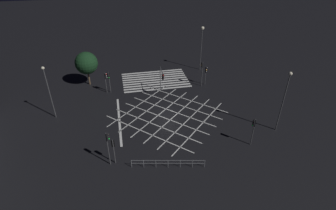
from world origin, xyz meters
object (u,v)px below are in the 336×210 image
(traffic_light_median_south, at_px, (162,77))
(traffic_light_ne_main, at_px, (108,142))
(traffic_light_sw_cross, at_px, (206,72))
(traffic_light_se_cross, at_px, (109,78))
(street_lamp_east, at_px, (48,86))
(street_lamp_far, at_px, (202,37))
(traffic_light_ne_cross, at_px, (113,146))
(traffic_light_nw_main, at_px, (253,127))
(street_tree_near, at_px, (86,63))
(street_lamp_west, at_px, (285,93))
(traffic_light_sw_main, at_px, (202,69))
(traffic_light_se_main, at_px, (106,79))

(traffic_light_median_south, bearing_deg, traffic_light_ne_main, -30.16)
(traffic_light_sw_cross, bearing_deg, traffic_light_se_cross, -91.80)
(street_lamp_east, distance_m, street_lamp_far, 27.90)
(traffic_light_ne_cross, distance_m, traffic_light_nw_main, 16.38)
(traffic_light_ne_cross, relative_size, street_lamp_east, 0.42)
(traffic_light_ne_main, bearing_deg, traffic_light_nw_main, -0.21)
(traffic_light_ne_cross, relative_size, traffic_light_sw_cross, 0.98)
(traffic_light_median_south, distance_m, traffic_light_ne_main, 17.06)
(traffic_light_ne_cross, height_order, street_tree_near, street_tree_near)
(traffic_light_ne_cross, xyz_separation_m, street_lamp_east, (8.03, -10.96, 2.63))
(street_lamp_west, bearing_deg, traffic_light_sw_main, -67.29)
(traffic_light_sw_main, bearing_deg, traffic_light_ne_main, 45.83)
(traffic_light_ne_cross, bearing_deg, traffic_light_se_main, 2.43)
(street_lamp_west, xyz_separation_m, street_tree_near, (24.91, -18.68, -1.59))
(traffic_light_ne_main, height_order, street_lamp_east, street_lamp_east)
(traffic_light_ne_main, distance_m, street_lamp_east, 13.58)
(traffic_light_median_south, bearing_deg, traffic_light_nw_main, 29.21)
(street_lamp_far, bearing_deg, traffic_light_sw_cross, 80.40)
(traffic_light_sw_main, relative_size, traffic_light_se_main, 1.25)
(traffic_light_se_cross, xyz_separation_m, street_lamp_west, (-21.37, 14.94, 3.03))
(traffic_light_ne_main, relative_size, street_lamp_east, 0.56)
(traffic_light_se_main, distance_m, street_lamp_west, 26.74)
(traffic_light_se_cross, distance_m, traffic_light_ne_main, 17.02)
(street_lamp_far, bearing_deg, traffic_light_ne_main, 52.36)
(traffic_light_se_cross, bearing_deg, street_tree_near, -136.57)
(street_tree_near, bearing_deg, traffic_light_se_main, 129.82)
(traffic_light_sw_cross, bearing_deg, street_tree_near, -102.09)
(traffic_light_sw_cross, xyz_separation_m, street_lamp_east, (24.15, 5.35, 2.58))
(street_lamp_far, bearing_deg, street_lamp_east, 25.06)
(traffic_light_sw_cross, bearing_deg, street_lamp_west, 19.30)
(traffic_light_nw_main, bearing_deg, street_tree_near, -45.97)
(traffic_light_median_south, bearing_deg, traffic_light_sw_cross, 102.20)
(traffic_light_ne_main, xyz_separation_m, street_lamp_east, (7.55, -11.14, 1.86))
(traffic_light_sw_main, bearing_deg, street_lamp_far, -106.18)
(traffic_light_sw_main, distance_m, street_lamp_west, 15.52)
(traffic_light_median_south, height_order, street_tree_near, street_tree_near)
(traffic_light_ne_main, relative_size, street_lamp_west, 0.52)
(traffic_light_se_main, xyz_separation_m, traffic_light_ne_main, (-0.23, 17.12, 0.59))
(traffic_light_nw_main, bearing_deg, street_lamp_far, -92.08)
(traffic_light_se_cross, distance_m, street_lamp_west, 26.25)
(traffic_light_median_south, height_order, traffic_light_ne_main, traffic_light_ne_main)
(traffic_light_nw_main, distance_m, street_lamp_far, 23.33)
(street_lamp_far, bearing_deg, street_tree_near, 5.99)
(traffic_light_se_cross, bearing_deg, traffic_light_nw_main, 44.17)
(traffic_light_median_south, distance_m, traffic_light_sw_cross, 8.25)
(street_lamp_far, bearing_deg, traffic_light_sw_main, 73.82)
(traffic_light_se_cross, height_order, traffic_light_median_south, traffic_light_median_south)
(traffic_light_se_main, height_order, traffic_light_ne_main, traffic_light_ne_main)
(traffic_light_se_main, bearing_deg, street_tree_near, 129.82)
(traffic_light_se_main, xyz_separation_m, traffic_light_se_cross, (-0.52, 0.11, 0.02))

